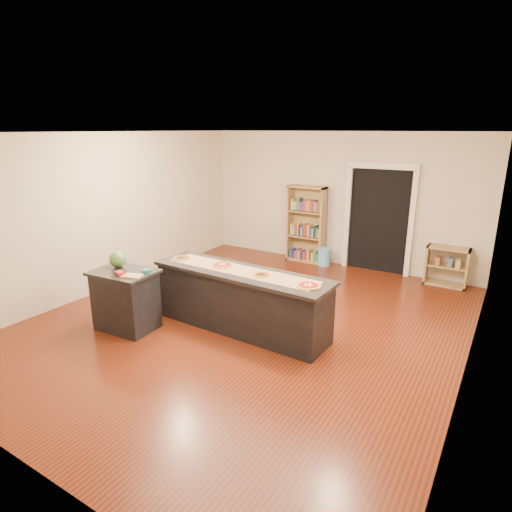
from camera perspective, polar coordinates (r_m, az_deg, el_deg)
The scene contains 16 objects.
room at distance 6.19m, azimuth -0.97°, elevation 3.10°, with size 6.00×7.00×2.80m.
doorway at distance 9.00m, azimuth 16.09°, elevation 5.44°, with size 1.40×0.09×2.21m.
kitchen_island at distance 6.26m, azimuth -2.03°, elevation -5.88°, with size 2.73×0.74×0.90m.
side_counter at distance 6.56m, azimuth -16.95°, elevation -5.59°, with size 0.90×0.66×0.89m.
bookshelf at distance 9.44m, azimuth 6.69°, elevation 4.21°, with size 0.83×0.30×1.67m, color #A88851.
low_shelf at distance 8.77m, azimuth 24.09°, elevation -1.26°, with size 0.75×0.32×0.75m, color #A88851.
waste_bin at distance 9.33m, azimuth 9.07°, elevation -0.11°, with size 0.26×0.26×0.39m, color #66AAE3.
kraft_paper at distance 6.11m, azimuth -1.99°, elevation -1.94°, with size 2.37×0.43×0.00m, color olive.
watermelon at distance 6.58m, azimuth -17.96°, elevation -0.40°, with size 0.25×0.25×0.25m, color #144214.
cutting_board at distance 6.14m, azimuth -16.18°, elevation -2.56°, with size 0.27×0.18×0.02m, color tan.
package_red at distance 6.25m, azimuth -17.68°, elevation -2.22°, with size 0.14×0.10×0.05m, color maroon.
package_teal at distance 6.24m, azimuth -14.36°, elevation -1.96°, with size 0.13×0.13×0.05m, color #195966.
pizza_a at distance 6.74m, azimuth -9.83°, elevation -0.30°, with size 0.30×0.30×0.02m.
pizza_b at distance 6.34m, azimuth -4.50°, elevation -1.19°, with size 0.31×0.31×0.02m.
pizza_c at distance 5.90m, azimuth 0.79°, elevation -2.51°, with size 0.26×0.26×0.02m.
pizza_d at distance 5.55m, azimuth 7.02°, elevation -3.91°, with size 0.31×0.31×0.02m.
Camera 1 is at (3.26, -5.06, 2.85)m, focal length 30.00 mm.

